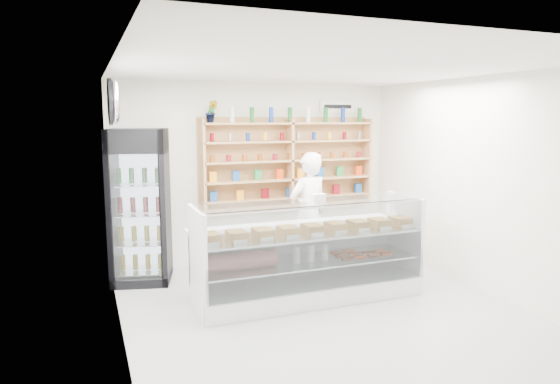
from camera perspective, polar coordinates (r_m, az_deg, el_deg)
name	(u,v)px	position (r m, az deg, el deg)	size (l,w,h in m)	color
room	(329,196)	(5.61, 5.61, -0.43)	(5.00, 5.00, 5.00)	#9B9CA0
display_counter	(308,271)	(6.38, 3.28, -9.05)	(2.87, 0.86, 1.25)	white
shop_worker	(308,214)	(7.25, 3.25, -2.48)	(0.65, 0.43, 1.78)	white
drinks_cooler	(140,206)	(7.12, -15.69, -1.56)	(0.93, 0.91, 2.12)	black
wall_shelving	(290,161)	(7.91, 1.12, 3.60)	(2.84, 0.28, 1.33)	tan
potted_plant	(212,111)	(7.49, -7.84, 9.10)	(0.18, 0.14, 0.33)	#1E6626
security_mirror	(115,102)	(6.14, -18.39, 9.77)	(0.15, 0.50, 0.50)	silver
wall_sign	(337,107)	(8.38, 6.56, 9.67)	(0.62, 0.03, 0.20)	white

